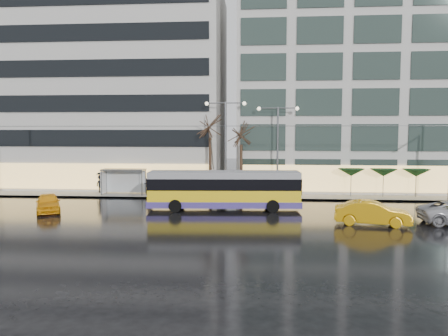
# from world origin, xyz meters

# --- Properties ---
(ground) EXTENTS (140.00, 140.00, 0.00)m
(ground) POSITION_xyz_m (0.00, 0.00, 0.00)
(ground) COLOR black
(ground) RESTS_ON ground
(sidewalk) EXTENTS (80.00, 10.00, 0.15)m
(sidewalk) POSITION_xyz_m (2.00, 14.00, 0.07)
(sidewalk) COLOR gray
(sidewalk) RESTS_ON ground
(kerb) EXTENTS (80.00, 0.10, 0.15)m
(kerb) POSITION_xyz_m (2.00, 9.05, 0.07)
(kerb) COLOR slate
(kerb) RESTS_ON ground
(building_left) EXTENTS (34.00, 14.00, 22.00)m
(building_left) POSITION_xyz_m (-16.00, 19.00, 11.15)
(building_left) COLOR #B5B3AD
(building_left) RESTS_ON sidewalk
(building_right) EXTENTS (32.00, 14.00, 25.00)m
(building_right) POSITION_xyz_m (19.00, 19.00, 12.65)
(building_right) COLOR #B5B3AD
(building_right) RESTS_ON sidewalk
(trolleybus) EXTENTS (12.33, 4.97, 5.66)m
(trolleybus) POSITION_xyz_m (2.44, 3.78, 1.53)
(trolleybus) COLOR yellow
(trolleybus) RESTS_ON ground
(catenary) EXTENTS (42.24, 5.12, 7.00)m
(catenary) POSITION_xyz_m (1.00, 7.94, 4.25)
(catenary) COLOR #595B60
(catenary) RESTS_ON ground
(bus_shelter) EXTENTS (4.20, 1.60, 2.51)m
(bus_shelter) POSITION_xyz_m (-8.38, 10.69, 1.96)
(bus_shelter) COLOR #595B60
(bus_shelter) RESTS_ON sidewalk
(street_lamp_near) EXTENTS (3.96, 0.36, 9.03)m
(street_lamp_near) POSITION_xyz_m (2.00, 10.80, 5.99)
(street_lamp_near) COLOR #595B60
(street_lamp_near) RESTS_ON sidewalk
(street_lamp_far) EXTENTS (3.96, 0.36, 8.53)m
(street_lamp_far) POSITION_xyz_m (7.00, 10.80, 5.71)
(street_lamp_far) COLOR #595B60
(street_lamp_far) RESTS_ON sidewalk
(tree_a) EXTENTS (3.20, 3.20, 8.40)m
(tree_a) POSITION_xyz_m (0.50, 11.00, 7.09)
(tree_a) COLOR black
(tree_a) RESTS_ON sidewalk
(tree_b) EXTENTS (3.20, 3.20, 7.70)m
(tree_b) POSITION_xyz_m (3.50, 11.20, 6.40)
(tree_b) COLOR black
(tree_b) RESTS_ON sidewalk
(parasol_a) EXTENTS (2.50, 2.50, 2.65)m
(parasol_a) POSITION_xyz_m (14.00, 11.00, 2.45)
(parasol_a) COLOR #595B60
(parasol_a) RESTS_ON sidewalk
(parasol_b) EXTENTS (2.50, 2.50, 2.65)m
(parasol_b) POSITION_xyz_m (17.00, 11.00, 2.45)
(parasol_b) COLOR #595B60
(parasol_b) RESTS_ON sidewalk
(parasol_c) EXTENTS (2.50, 2.50, 2.65)m
(parasol_c) POSITION_xyz_m (20.00, 11.00, 2.45)
(parasol_c) COLOR #595B60
(parasol_c) RESTS_ON sidewalk
(taxi_a) EXTENTS (3.54, 4.66, 1.48)m
(taxi_a) POSITION_xyz_m (-11.36, 1.71, 0.74)
(taxi_a) COLOR #F8A40D
(taxi_a) RESTS_ON ground
(taxi_b) EXTENTS (5.23, 2.65, 1.65)m
(taxi_b) POSITION_xyz_m (12.94, -1.15, 0.82)
(taxi_b) COLOR orange
(taxi_b) RESTS_ON ground
(pedestrian_a) EXTENTS (1.27, 1.28, 2.19)m
(pedestrian_a) POSITION_xyz_m (-5.64, 11.39, 1.57)
(pedestrian_a) COLOR black
(pedestrian_a) RESTS_ON sidewalk
(pedestrian_b) EXTENTS (1.12, 1.03, 1.87)m
(pedestrian_b) POSITION_xyz_m (-5.80, 11.39, 1.08)
(pedestrian_b) COLOR black
(pedestrian_b) RESTS_ON sidewalk
(pedestrian_c) EXTENTS (1.34, 1.09, 2.11)m
(pedestrian_c) POSITION_xyz_m (-10.71, 11.53, 1.27)
(pedestrian_c) COLOR black
(pedestrian_c) RESTS_ON sidewalk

